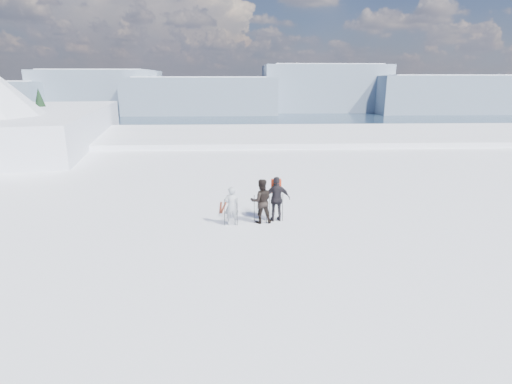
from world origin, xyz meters
TOP-DOWN VIEW (x-y plane):
  - lake_basin at (0.00, 30.00)m, footprint 820.00×820.00m
  - far_mountain_range at (29.60, 454.78)m, footprint 770.00×110.00m
  - near_ridge at (-26.56, 29.34)m, footprint 31.37×35.68m
  - skier_grey at (-2.40, 3.49)m, footprint 0.65×0.47m
  - skier_dark at (-1.15, 3.71)m, footprint 0.99×0.80m
  - skier_pack at (-0.47, 3.90)m, footprint 1.17×0.55m
  - backpack at (-0.48, 4.15)m, footprint 0.43×0.26m
  - ski_poles at (-1.36, 3.61)m, footprint 2.50×0.48m
  - skis_loose at (-2.89, 5.84)m, footprint 0.33×1.70m

SIDE VIEW (x-z plane):
  - far_mountain_range at x=29.60m, z-range -33.69..19.31m
  - lake_basin at x=0.00m, z-range -42.31..29.31m
  - near_ridge at x=-26.56m, z-range -16.29..9.33m
  - skis_loose at x=-2.89m, z-range 0.00..0.03m
  - ski_poles at x=-1.36m, z-range -0.02..1.22m
  - skier_grey at x=-2.40m, z-range 0.00..1.66m
  - skier_dark at x=-1.15m, z-range 0.00..1.91m
  - skier_pack at x=-0.47m, z-range 0.00..1.95m
  - backpack at x=-0.48m, z-range 1.95..2.53m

